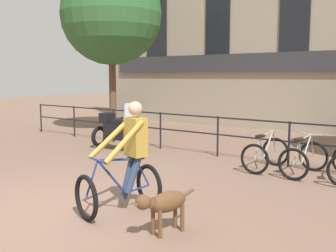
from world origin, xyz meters
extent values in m
plane|color=#7A5B4C|center=(0.00, 0.00, 0.00)|extent=(60.00, 60.00, 0.00)
cylinder|color=black|center=(-7.50, 5.20, 0.53)|extent=(0.05, 0.05, 1.05)
cylinder|color=black|center=(-5.62, 5.20, 0.53)|extent=(0.05, 0.05, 1.05)
cylinder|color=black|center=(-3.75, 5.20, 0.53)|extent=(0.05, 0.05, 1.05)
cylinder|color=black|center=(-1.88, 5.20, 0.53)|extent=(0.05, 0.05, 1.05)
cylinder|color=black|center=(0.00, 5.20, 0.53)|extent=(0.05, 0.05, 1.05)
cylinder|color=black|center=(1.88, 5.20, 0.53)|extent=(0.05, 0.05, 1.05)
cylinder|color=black|center=(0.00, 5.20, 1.02)|extent=(15.00, 0.04, 0.04)
cylinder|color=black|center=(0.00, 5.20, 0.58)|extent=(15.00, 0.04, 0.04)
cube|color=gray|center=(0.00, 11.00, 4.22)|extent=(18.00, 0.60, 8.44)
cube|color=#333338|center=(0.00, 10.64, 2.60)|extent=(17.10, 0.12, 0.70)
cube|color=black|center=(-6.30, 10.67, 4.64)|extent=(1.10, 0.06, 4.72)
cube|color=black|center=(-3.15, 10.67, 4.64)|extent=(1.10, 0.06, 4.72)
cube|color=black|center=(0.00, 10.67, 4.64)|extent=(1.10, 0.06, 4.72)
torus|color=black|center=(0.74, 0.05, 0.34)|extent=(0.67, 0.25, 0.68)
torus|color=black|center=(1.04, 1.11, 0.34)|extent=(0.67, 0.25, 0.68)
cylinder|color=navy|center=(0.86, 0.47, 0.58)|extent=(0.17, 0.48, 0.60)
cylinder|color=navy|center=(0.95, 0.78, 0.54)|extent=(0.10, 0.23, 0.52)
cylinder|color=navy|center=(0.88, 0.56, 0.83)|extent=(0.22, 0.65, 0.10)
cylinder|color=navy|center=(0.98, 0.90, 0.31)|extent=(0.15, 0.43, 0.08)
cylinder|color=navy|center=(1.01, 1.00, 0.57)|extent=(0.10, 0.26, 0.47)
cylinder|color=navy|center=(0.76, 0.15, 0.60)|extent=(0.09, 0.22, 0.54)
cylinder|color=navy|center=(0.79, 0.25, 0.87)|extent=(0.47, 0.16, 0.03)
cube|color=black|center=(0.97, 0.88, 0.82)|extent=(0.18, 0.26, 0.05)
cube|color=#AD8933|center=(0.97, 0.88, 1.15)|extent=(0.41, 0.31, 0.60)
sphere|color=tan|center=(0.97, 0.88, 1.59)|extent=(0.22, 0.22, 0.22)
cylinder|color=#AD8933|center=(0.68, 0.62, 1.14)|extent=(0.33, 0.69, 0.60)
cylinder|color=#AD8933|center=(1.08, 0.50, 1.14)|extent=(0.21, 0.72, 0.60)
cylinder|color=navy|center=(0.88, 0.80, 0.52)|extent=(0.16, 0.32, 0.69)
cylinder|color=navy|center=(1.01, 0.77, 0.58)|extent=(0.21, 0.32, 0.58)
ellipsoid|color=brown|center=(1.95, 0.40, 0.43)|extent=(0.38, 0.63, 0.28)
cylinder|color=brown|center=(1.89, 0.17, 0.45)|extent=(0.18, 0.18, 0.17)
sphere|color=brown|center=(1.85, 0.01, 0.51)|extent=(0.20, 0.20, 0.20)
cone|color=brown|center=(1.83, -0.08, 0.49)|extent=(0.13, 0.14, 0.11)
cylinder|color=brown|center=(2.04, 0.74, 0.49)|extent=(0.10, 0.20, 0.10)
cylinder|color=brown|center=(1.83, 0.23, 0.19)|extent=(0.06, 0.06, 0.38)
cylinder|color=brown|center=(1.98, 0.19, 0.19)|extent=(0.06, 0.06, 0.38)
cylinder|color=brown|center=(1.93, 0.60, 0.19)|extent=(0.06, 0.06, 0.38)
cylinder|color=brown|center=(2.08, 0.56, 0.19)|extent=(0.06, 0.06, 0.38)
torus|color=black|center=(-1.93, 4.33, 0.31)|extent=(0.13, 0.62, 0.62)
torus|color=black|center=(-3.45, 4.31, 0.31)|extent=(0.13, 0.62, 0.62)
cube|color=black|center=(-2.69, 4.32, 0.53)|extent=(0.85, 0.41, 0.44)
ellipsoid|color=black|center=(-2.50, 4.33, 0.83)|extent=(0.48, 0.33, 0.24)
cube|color=black|center=(-2.80, 4.32, 0.80)|extent=(0.56, 0.31, 0.10)
cylinder|color=#B2B2B7|center=(-2.12, 4.33, 0.49)|extent=(0.43, 0.07, 0.41)
cube|color=silver|center=(-2.25, 4.33, 1.10)|extent=(0.04, 0.44, 0.50)
cube|color=black|center=(-3.13, 4.32, 0.89)|extent=(0.33, 0.36, 0.28)
torus|color=black|center=(1.61, 5.07, 0.33)|extent=(0.66, 0.09, 0.66)
torus|color=black|center=(1.56, 4.03, 0.33)|extent=(0.66, 0.09, 0.66)
cylinder|color=#9E998E|center=(1.59, 4.67, 0.56)|extent=(0.06, 0.47, 0.58)
cylinder|color=#9E998E|center=(1.58, 4.35, 0.53)|extent=(0.04, 0.22, 0.51)
cylinder|color=#9E998E|center=(1.59, 4.57, 0.81)|extent=(0.06, 0.63, 0.10)
cylinder|color=#9E998E|center=(1.57, 4.24, 0.31)|extent=(0.05, 0.42, 0.07)
cylinder|color=#9E998E|center=(1.56, 4.14, 0.55)|extent=(0.03, 0.25, 0.46)
cylinder|color=#9E998E|center=(1.61, 4.98, 0.59)|extent=(0.04, 0.21, 0.52)
cylinder|color=#9E998E|center=(1.60, 4.89, 0.84)|extent=(0.48, 0.05, 0.03)
cube|color=black|center=(1.57, 4.26, 0.80)|extent=(0.13, 0.25, 0.05)
torus|color=black|center=(2.47, 5.07, 0.33)|extent=(0.66, 0.11, 0.66)
torus|color=black|center=(2.39, 4.03, 0.33)|extent=(0.66, 0.11, 0.66)
cylinder|color=#9E998E|center=(2.44, 4.67, 0.56)|extent=(0.07, 0.47, 0.58)
cylinder|color=#9E998E|center=(2.42, 4.35, 0.53)|extent=(0.05, 0.22, 0.51)
cylinder|color=#9E998E|center=(2.43, 4.57, 0.81)|extent=(0.08, 0.63, 0.10)
cylinder|color=#9E998E|center=(2.41, 4.24, 0.31)|extent=(0.06, 0.42, 0.07)
cylinder|color=#9E998E|center=(2.40, 4.14, 0.55)|extent=(0.04, 0.25, 0.46)
cylinder|color=#9E998E|center=(2.47, 4.98, 0.59)|extent=(0.04, 0.21, 0.52)
cylinder|color=#9E998E|center=(2.46, 4.88, 0.84)|extent=(0.48, 0.07, 0.03)
cube|color=black|center=(2.41, 4.26, 0.80)|extent=(0.14, 0.25, 0.05)
cylinder|color=brown|center=(-5.50, 6.96, 1.65)|extent=(0.26, 0.26, 3.31)
sphere|color=#2D5B2D|center=(-5.50, 6.96, 4.32)|extent=(3.70, 3.70, 3.70)
camera|label=1|loc=(4.96, -3.65, 2.09)|focal=42.00mm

